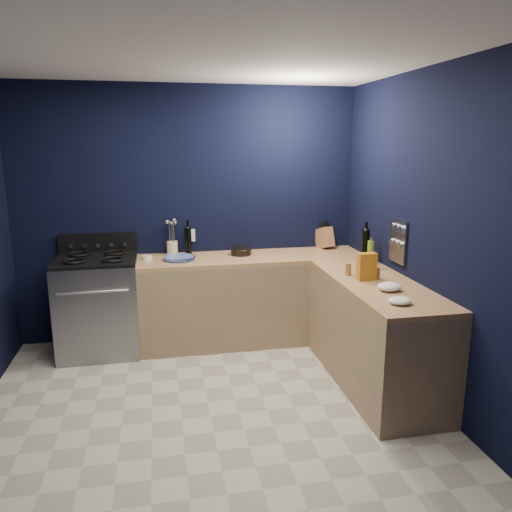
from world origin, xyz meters
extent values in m
cube|color=#B4AE9E|center=(0.00, 0.00, -0.01)|extent=(3.50, 3.50, 0.02)
cube|color=silver|center=(0.00, 0.00, 2.61)|extent=(3.50, 3.50, 0.02)
cube|color=black|center=(0.00, 1.76, 1.30)|extent=(3.50, 0.02, 2.60)
cube|color=black|center=(1.76, 0.00, 1.30)|extent=(0.02, 3.50, 2.60)
cube|color=black|center=(0.00, -1.76, 1.30)|extent=(3.50, 0.02, 2.60)
cube|color=#957755|center=(0.60, 1.44, 0.43)|extent=(2.30, 0.63, 0.86)
cube|color=brown|center=(0.60, 1.44, 0.88)|extent=(2.30, 0.63, 0.04)
cube|color=#957755|center=(1.44, 0.29, 0.43)|extent=(0.63, 1.67, 0.86)
cube|color=brown|center=(1.44, 0.29, 0.88)|extent=(0.63, 1.67, 0.04)
cube|color=gray|center=(-0.93, 1.42, 0.46)|extent=(0.76, 0.66, 0.92)
cube|color=black|center=(-0.93, 1.10, 0.45)|extent=(0.59, 0.02, 0.42)
cube|color=black|center=(-0.93, 1.42, 0.94)|extent=(0.76, 0.66, 0.03)
cube|color=black|center=(-0.93, 1.72, 1.04)|extent=(0.76, 0.06, 0.20)
cube|color=gray|center=(1.74, 0.55, 1.18)|extent=(0.02, 0.28, 0.38)
cube|color=white|center=(0.00, 1.74, 1.08)|extent=(0.09, 0.02, 0.13)
cylinder|color=#4264A7|center=(-0.14, 1.41, 0.92)|extent=(0.36, 0.36, 0.04)
cylinder|color=white|center=(-0.45, 1.49, 0.92)|extent=(0.11, 0.11, 0.04)
cylinder|color=#FAEFC3|center=(-0.20, 1.66, 0.97)|extent=(0.14, 0.14, 0.14)
cylinder|color=black|center=(-0.03, 1.63, 1.04)|extent=(0.07, 0.07, 0.28)
cylinder|color=black|center=(0.49, 1.51, 0.94)|extent=(0.27, 0.27, 0.08)
cube|color=#8D5F36|center=(1.45, 1.68, 1.01)|extent=(0.18, 0.28, 0.27)
cylinder|color=black|center=(1.60, 0.94, 1.06)|extent=(0.10, 0.10, 0.31)
cylinder|color=olive|center=(1.56, 0.73, 1.03)|extent=(0.06, 0.06, 0.26)
cylinder|color=olive|center=(1.27, 0.53, 0.95)|extent=(0.06, 0.06, 0.11)
cylinder|color=olive|center=(1.47, 0.39, 0.95)|extent=(0.06, 0.06, 0.10)
cube|color=#A11D11|center=(1.37, 0.36, 1.02)|extent=(0.16, 0.08, 0.23)
ellipsoid|color=white|center=(1.42, 0.04, 0.93)|extent=(0.23, 0.22, 0.07)
ellipsoid|color=white|center=(1.35, -0.28, 0.93)|extent=(0.19, 0.18, 0.05)
camera|label=1|loc=(-0.33, -3.40, 2.03)|focal=34.88mm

